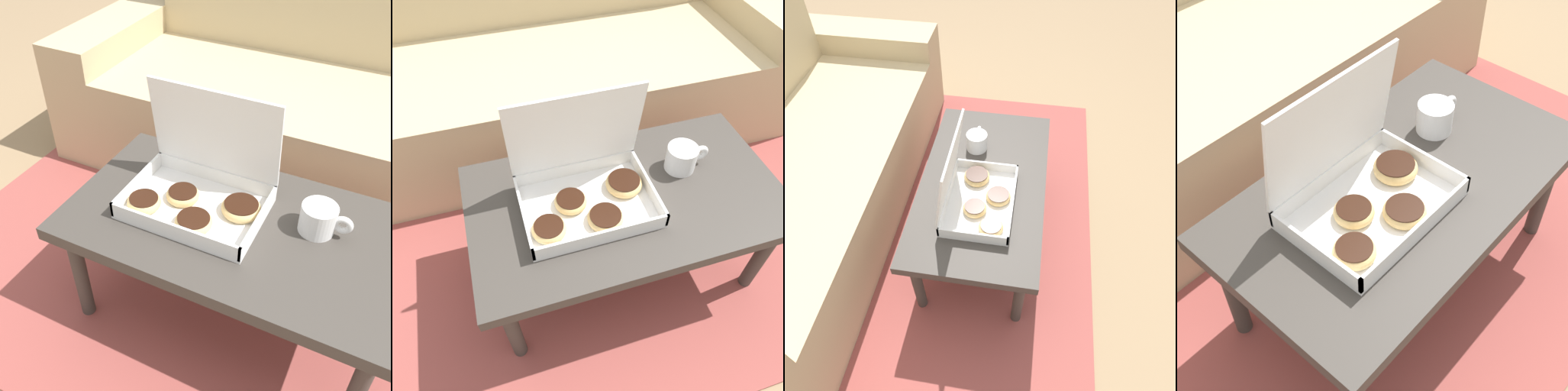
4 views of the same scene
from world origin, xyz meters
TOP-DOWN VIEW (x-y plane):
  - ground_plane at (0.00, 0.00)m, footprint 12.00×12.00m
  - area_rug at (0.00, 0.30)m, footprint 2.27×1.87m
  - couch at (0.00, 0.83)m, footprint 2.15×0.86m
  - coffee_table at (0.00, -0.09)m, footprint 0.95×0.54m
  - pastry_box at (-0.12, -0.08)m, footprint 0.38×0.28m
  - coffee_mug at (0.21, -0.03)m, footprint 0.14×0.10m

SIDE VIEW (x-z plane):
  - ground_plane at x=0.00m, z-range 0.00..0.00m
  - area_rug at x=0.00m, z-range 0.00..0.01m
  - couch at x=0.00m, z-range -0.14..0.73m
  - coffee_table at x=0.00m, z-range 0.16..0.57m
  - coffee_mug at x=0.21m, z-range 0.41..0.49m
  - pastry_box at x=-0.12m, z-range 0.30..0.63m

